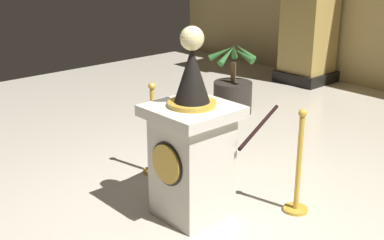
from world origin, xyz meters
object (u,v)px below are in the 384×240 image
Objects in this scene: pedestal_clock at (192,147)px; potted_palm_left at (233,93)px; stanchion_far at (153,142)px; stanchion_near at (298,177)px.

pedestal_clock reaches higher than potted_palm_left.
potted_palm_left reaches higher than stanchion_far.
pedestal_clock reaches higher than stanchion_far.
pedestal_clock is at bearing -128.23° from stanchion_near.
stanchion_far is 0.96× the size of potted_palm_left.
potted_palm_left reaches higher than stanchion_near.
stanchion_near is 3.07m from potted_palm_left.
stanchion_far is 2.41m from potted_palm_left.
stanchion_near is (0.63, 0.79, -0.33)m from pedestal_clock.
pedestal_clock reaches higher than stanchion_near.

